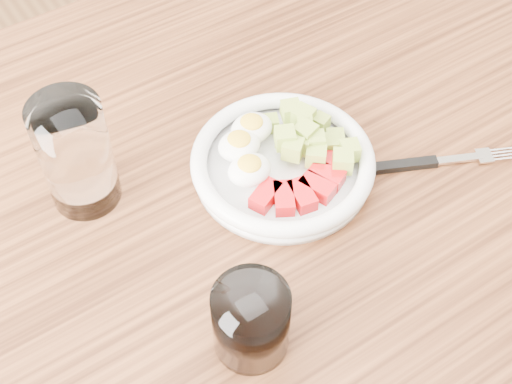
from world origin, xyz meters
TOP-DOWN VIEW (x-y plane):
  - dining_table at (0.00, 0.00)m, footprint 1.50×0.90m
  - bowl at (0.04, 0.04)m, footprint 0.21×0.21m
  - fork at (0.18, -0.04)m, footprint 0.18×0.09m
  - water_glass at (-0.15, 0.13)m, footprint 0.07×0.07m
  - coffee_glass at (-0.10, -0.12)m, footprint 0.07×0.07m

SIDE VIEW (x-z plane):
  - dining_table at x=0.00m, z-range 0.28..1.05m
  - fork at x=0.18m, z-range 0.77..0.78m
  - bowl at x=0.04m, z-range 0.76..0.82m
  - coffee_glass at x=-0.10m, z-range 0.77..0.85m
  - water_glass at x=-0.15m, z-range 0.77..0.90m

